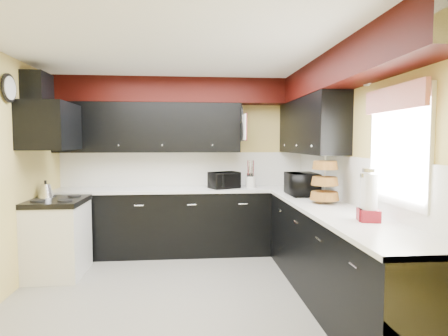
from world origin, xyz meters
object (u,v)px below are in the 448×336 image
(kettle, at_px, (46,191))
(toaster_oven, at_px, (224,180))
(microwave, at_px, (302,184))
(utensil_crock, at_px, (251,182))
(knife_block, at_px, (250,181))

(kettle, bearing_deg, toaster_oven, 13.79)
(microwave, height_order, utensil_crock, microwave)
(utensil_crock, bearing_deg, kettle, -167.15)
(knife_block, height_order, kettle, knife_block)
(toaster_oven, distance_m, knife_block, 0.39)
(toaster_oven, xyz_separation_m, microwave, (0.89, -0.78, 0.02))
(microwave, height_order, knife_block, microwave)
(microwave, relative_size, utensil_crock, 3.05)
(toaster_oven, height_order, microwave, microwave)
(toaster_oven, distance_m, utensil_crock, 0.39)
(knife_block, bearing_deg, utensil_crock, -64.97)
(utensil_crock, height_order, knife_block, knife_block)
(microwave, xyz_separation_m, kettle, (-3.14, 0.23, -0.07))
(microwave, xyz_separation_m, knife_block, (-0.52, 0.86, -0.04))
(utensil_crock, bearing_deg, knife_block, 106.54)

